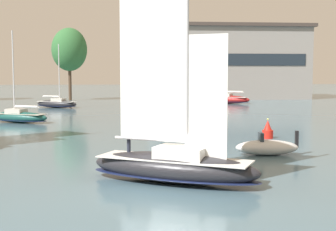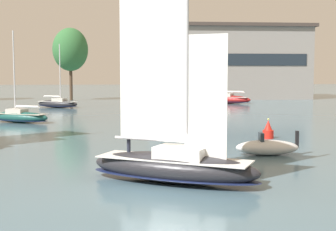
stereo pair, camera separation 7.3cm
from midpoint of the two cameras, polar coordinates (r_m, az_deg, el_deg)
The scene contains 9 objects.
ground_plane at distance 24.09m, azimuth 0.72°, elevation -8.14°, with size 400.00×400.00×0.00m, color slate.
waterfront_building at distance 103.86m, azimuth 7.19°, elevation 6.47°, with size 34.60×16.41×15.70m.
tree_shore_center at distance 97.11m, azimuth -11.80°, elevation 7.86°, with size 7.09×7.09×14.59m.
sailboat_main at distance 23.87m, azimuth 0.74°, elevation -5.79°, with size 9.22×6.51×12.49m.
sailboat_moored_near_marina at distance 86.04m, azimuth 7.34°, elevation 2.02°, with size 8.52×7.17×12.06m.
sailboat_moored_far_slip at distance 54.94m, azimuth -17.61°, elevation -0.10°, with size 7.59×5.15×10.23m.
sailboat_moored_outer_mooring at distance 76.81m, azimuth -13.27°, elevation 1.44°, with size 7.47×5.09×10.08m.
motor_tender at distance 32.47m, azimuth 12.07°, elevation -3.81°, with size 4.36×1.91×1.64m.
channel_buoy at distance 40.72m, azimuth 12.16°, elevation -1.80°, with size 0.93×0.93×1.71m.
Camera 2 is at (-2.32, -23.32, 5.57)m, focal length 50.00 mm.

